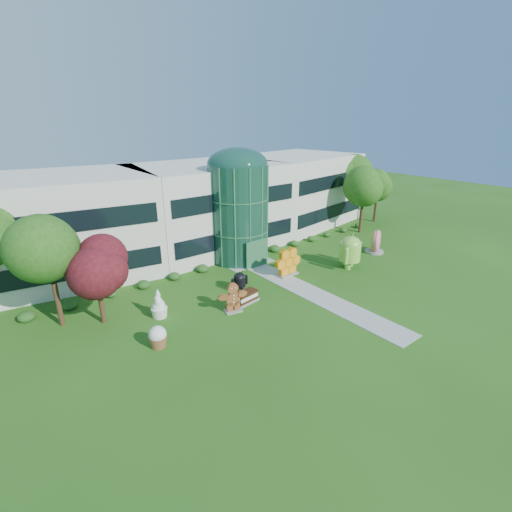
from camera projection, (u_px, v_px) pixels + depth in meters
ground at (323, 299)px, 30.77m from camera, size 140.00×140.00×0.00m
building at (208, 206)px, 42.36m from camera, size 46.00×15.00×9.30m
atrium at (238, 214)px, 37.86m from camera, size 6.00×6.00×9.80m
walkway at (306, 290)px, 32.24m from camera, size 2.40×20.00×0.04m
tree_red at (98, 285)px, 26.27m from camera, size 4.00×4.00×6.00m
trees_backdrop at (233, 218)px, 38.85m from camera, size 52.00×8.00×8.40m
android_green at (350, 249)px, 36.53m from camera, size 4.00×3.41×3.83m
android_black at (240, 280)px, 32.03m from camera, size 1.78×1.27×1.92m
donut at (375, 241)px, 40.83m from camera, size 2.77×2.26×2.60m
gingerbread at (233, 297)px, 28.41m from camera, size 2.79×1.56×2.43m
ice_cream_sandwich at (246, 297)px, 30.06m from camera, size 2.29×1.38×0.96m
honeycomb at (288, 263)px, 34.99m from camera, size 3.15×1.15×2.47m
froyo at (159, 303)px, 27.66m from camera, size 1.71×1.71×2.26m
cupcake at (158, 336)px, 24.18m from camera, size 1.38×1.38×1.50m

